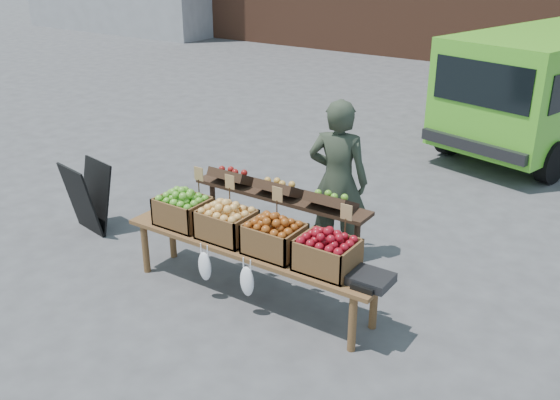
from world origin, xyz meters
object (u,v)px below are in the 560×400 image
Objects in this scene: delivery_van at (549,92)px; weighing_scale at (371,279)px; chalkboard_sign at (88,197)px; crate_green_apples at (327,255)px; vendor at (338,181)px; display_bench at (251,271)px; crate_golden_apples at (183,211)px; back_table at (280,219)px; crate_red_apples at (274,239)px; crate_russet_pears at (227,224)px.

delivery_van is 6.33m from weighing_scale.
crate_green_apples reaches higher than chalkboard_sign.
delivery_van reaches higher than vendor.
delivery_van is at bearing -115.41° from vendor.
display_bench is 0.93m from crate_golden_apples.
display_bench is at bearing 180.00° from crate_green_apples.
back_table is at bearing 35.63° from vendor.
chalkboard_sign is (-2.71, -1.06, -0.45)m from vendor.
weighing_scale is at bearing 0.00° from crate_red_apples.
crate_golden_apples is 1.00× the size of crate_green_apples.
crate_golden_apples is (1.64, -0.14, 0.29)m from chalkboard_sign.
crate_golden_apples is 0.55m from crate_russet_pears.
delivery_van is at bearing 76.35° from back_table.
display_bench is 5.40× the size of crate_red_apples.
back_table is at bearing 120.71° from crate_red_apples.
crate_red_apples is 1.47× the size of weighing_scale.
crate_green_apples is (0.82, 0.00, 0.42)m from display_bench.
chalkboard_sign is 1.70× the size of crate_green_apples.
delivery_van is 6.65m from crate_golden_apples.
crate_russet_pears is 1.00× the size of crate_red_apples.
crate_red_apples is at bearing 0.00° from crate_russet_pears.
crate_golden_apples is (-1.07, -1.21, -0.16)m from vendor.
weighing_scale is at bearing 0.00° from crate_green_apples.
display_bench is 7.94× the size of weighing_scale.
crate_golden_apples is at bearing 180.00° from crate_russet_pears.
back_table is at bearing 152.83° from weighing_scale.
delivery_van is at bearing 86.53° from crate_green_apples.
delivery_van is at bearing 90.38° from weighing_scale.
crate_russet_pears is 1.00× the size of crate_green_apples.
chalkboard_sign is at bearing 6.60° from vendor.
crate_golden_apples and crate_russet_pears have the same top height.
display_bench is 5.40× the size of crate_russet_pears.
crate_russet_pears is (-0.12, -0.72, 0.19)m from back_table.
weighing_scale is at bearing 0.00° from crate_russet_pears.
delivery_van reaches higher than crate_green_apples.
chalkboard_sign is at bearing 177.50° from crate_green_apples.
weighing_scale is at bearing 0.00° from crate_golden_apples.
crate_russet_pears is 1.47× the size of weighing_scale.
crate_golden_apples is 2.08m from weighing_scale.
crate_russet_pears is (0.55, 0.00, 0.00)m from crate_golden_apples.
crate_russet_pears and crate_green_apples have the same top height.
crate_red_apples and crate_green_apples have the same top height.
vendor reaches higher than crate_russet_pears.
back_table is at bearing 101.97° from display_bench.
vendor is 1.59m from weighing_scale.
crate_green_apples is 1.47× the size of weighing_scale.
crate_golden_apples is at bearing 33.51° from vendor.
display_bench is (2.46, -0.14, -0.14)m from chalkboard_sign.
crate_green_apples is at bearing 0.00° from crate_golden_apples.
chalkboard_sign is 1.67m from crate_golden_apples.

